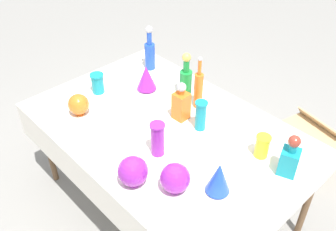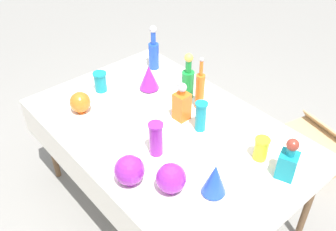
{
  "view_description": "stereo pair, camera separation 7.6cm",
  "coord_description": "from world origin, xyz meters",
  "px_view_note": "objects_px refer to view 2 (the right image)",
  "views": [
    {
      "loc": [
        1.36,
        -1.28,
        2.31
      ],
      "look_at": [
        0.0,
        0.0,
        0.86
      ],
      "focal_mm": 40.0,
      "sensor_mm": 36.0,
      "label": 1
    },
    {
      "loc": [
        1.41,
        -1.22,
        2.31
      ],
      "look_at": [
        0.0,
        0.0,
        0.86
      ],
      "focal_mm": 40.0,
      "sensor_mm": 36.0,
      "label": 2
    }
  ],
  "objects_px": {
    "slender_vase_1": "(201,116)",
    "round_bowl_0": "(80,102)",
    "tall_bottle_1": "(200,89)",
    "fluted_vase_0": "(149,77)",
    "square_decanter_1": "(288,162)",
    "slender_vase_0": "(261,148)",
    "tall_bottle_2": "(188,80)",
    "fluted_vase_1": "(215,179)",
    "slender_vase_3": "(100,81)",
    "cardboard_box_behind_left": "(311,149)",
    "tall_bottle_0": "(154,52)",
    "square_decanter_0": "(182,104)",
    "round_bowl_1": "(129,170)",
    "slender_vase_2": "(156,138)",
    "round_bowl_2": "(171,178)"
  },
  "relations": [
    {
      "from": "slender_vase_3",
      "to": "cardboard_box_behind_left",
      "type": "height_order",
      "value": "slender_vase_3"
    },
    {
      "from": "square_decanter_0",
      "to": "square_decanter_1",
      "type": "xyz_separation_m",
      "value": [
        0.76,
        0.08,
        -0.01
      ]
    },
    {
      "from": "tall_bottle_1",
      "to": "round_bowl_1",
      "type": "xyz_separation_m",
      "value": [
        0.25,
        -0.78,
        -0.05
      ]
    },
    {
      "from": "square_decanter_1",
      "to": "slender_vase_0",
      "type": "relative_size",
      "value": 1.82
    },
    {
      "from": "slender_vase_1",
      "to": "fluted_vase_0",
      "type": "height_order",
      "value": "slender_vase_1"
    },
    {
      "from": "slender_vase_1",
      "to": "round_bowl_0",
      "type": "bearing_deg",
      "value": -144.15
    },
    {
      "from": "tall_bottle_0",
      "to": "square_decanter_0",
      "type": "height_order",
      "value": "tall_bottle_0"
    },
    {
      "from": "tall_bottle_0",
      "to": "round_bowl_0",
      "type": "height_order",
      "value": "tall_bottle_0"
    },
    {
      "from": "slender_vase_0",
      "to": "fluted_vase_1",
      "type": "xyz_separation_m",
      "value": [
        0.01,
        -0.4,
        0.03
      ]
    },
    {
      "from": "square_decanter_1",
      "to": "round_bowl_2",
      "type": "height_order",
      "value": "square_decanter_1"
    },
    {
      "from": "tall_bottle_2",
      "to": "fluted_vase_1",
      "type": "xyz_separation_m",
      "value": [
        0.75,
        -0.52,
        -0.03
      ]
    },
    {
      "from": "slender_vase_1",
      "to": "fluted_vase_0",
      "type": "relative_size",
      "value": 1.06
    },
    {
      "from": "slender_vase_0",
      "to": "cardboard_box_behind_left",
      "type": "distance_m",
      "value": 1.22
    },
    {
      "from": "round_bowl_0",
      "to": "square_decanter_1",
      "type": "bearing_deg",
      "value": 23.6
    },
    {
      "from": "square_decanter_1",
      "to": "fluted_vase_0",
      "type": "bearing_deg",
      "value": -178.77
    },
    {
      "from": "slender_vase_1",
      "to": "slender_vase_2",
      "type": "distance_m",
      "value": 0.35
    },
    {
      "from": "tall_bottle_2",
      "to": "fluted_vase_1",
      "type": "distance_m",
      "value": 0.91
    },
    {
      "from": "slender_vase_0",
      "to": "slender_vase_2",
      "type": "xyz_separation_m",
      "value": [
        -0.43,
        -0.43,
        0.04
      ]
    },
    {
      "from": "tall_bottle_0",
      "to": "slender_vase_1",
      "type": "xyz_separation_m",
      "value": [
        0.79,
        -0.27,
        -0.03
      ]
    },
    {
      "from": "square_decanter_1",
      "to": "fluted_vase_1",
      "type": "distance_m",
      "value": 0.43
    },
    {
      "from": "slender_vase_3",
      "to": "fluted_vase_0",
      "type": "bearing_deg",
      "value": 52.61
    },
    {
      "from": "round_bowl_0",
      "to": "cardboard_box_behind_left",
      "type": "height_order",
      "value": "round_bowl_0"
    },
    {
      "from": "tall_bottle_0",
      "to": "slender_vase_1",
      "type": "relative_size",
      "value": 1.76
    },
    {
      "from": "tall_bottle_2",
      "to": "round_bowl_1",
      "type": "relative_size",
      "value": 1.97
    },
    {
      "from": "tall_bottle_1",
      "to": "fluted_vase_0",
      "type": "bearing_deg",
      "value": -163.28
    },
    {
      "from": "square_decanter_1",
      "to": "slender_vase_2",
      "type": "xyz_separation_m",
      "value": [
        -0.61,
        -0.42,
        0.01
      ]
    },
    {
      "from": "square_decanter_0",
      "to": "fluted_vase_1",
      "type": "bearing_deg",
      "value": -27.73
    },
    {
      "from": "tall_bottle_2",
      "to": "cardboard_box_behind_left",
      "type": "xyz_separation_m",
      "value": [
        0.63,
        0.88,
        -0.76
      ]
    },
    {
      "from": "fluted_vase_1",
      "to": "round_bowl_2",
      "type": "xyz_separation_m",
      "value": [
        -0.16,
        -0.16,
        -0.02
      ]
    },
    {
      "from": "tall_bottle_0",
      "to": "slender_vase_2",
      "type": "relative_size",
      "value": 1.66
    },
    {
      "from": "tall_bottle_0",
      "to": "round_bowl_1",
      "type": "relative_size",
      "value": 2.08
    },
    {
      "from": "tall_bottle_1",
      "to": "cardboard_box_behind_left",
      "type": "xyz_separation_m",
      "value": [
        0.48,
        0.91,
        -0.76
      ]
    },
    {
      "from": "square_decanter_0",
      "to": "round_bowl_0",
      "type": "distance_m",
      "value": 0.69
    },
    {
      "from": "round_bowl_0",
      "to": "slender_vase_1",
      "type": "bearing_deg",
      "value": 35.85
    },
    {
      "from": "round_bowl_1",
      "to": "slender_vase_2",
      "type": "bearing_deg",
      "value": 108.53
    },
    {
      "from": "slender_vase_3",
      "to": "tall_bottle_1",
      "type": "bearing_deg",
      "value": 33.1
    },
    {
      "from": "fluted_vase_1",
      "to": "round_bowl_0",
      "type": "distance_m",
      "value": 1.1
    },
    {
      "from": "slender_vase_1",
      "to": "tall_bottle_0",
      "type": "bearing_deg",
      "value": 161.46
    },
    {
      "from": "tall_bottle_0",
      "to": "square_decanter_0",
      "type": "xyz_separation_m",
      "value": [
        0.63,
        -0.28,
        -0.03
      ]
    },
    {
      "from": "tall_bottle_0",
      "to": "slender_vase_2",
      "type": "bearing_deg",
      "value": -38.48
    },
    {
      "from": "tall_bottle_1",
      "to": "slender_vase_2",
      "type": "bearing_deg",
      "value": -72.44
    },
    {
      "from": "slender_vase_1",
      "to": "cardboard_box_behind_left",
      "type": "xyz_separation_m",
      "value": [
        0.3,
        1.07,
        -0.73
      ]
    },
    {
      "from": "round_bowl_1",
      "to": "fluted_vase_0",
      "type": "bearing_deg",
      "value": 134.88
    },
    {
      "from": "round_bowl_2",
      "to": "slender_vase_3",
      "type": "bearing_deg",
      "value": 167.11
    },
    {
      "from": "cardboard_box_behind_left",
      "to": "slender_vase_0",
      "type": "bearing_deg",
      "value": -83.45
    },
    {
      "from": "fluted_vase_1",
      "to": "cardboard_box_behind_left",
      "type": "distance_m",
      "value": 1.58
    },
    {
      "from": "square_decanter_0",
      "to": "tall_bottle_1",
      "type": "bearing_deg",
      "value": 94.99
    },
    {
      "from": "tall_bottle_0",
      "to": "slender_vase_0",
      "type": "xyz_separation_m",
      "value": [
        1.21,
        -0.19,
        -0.06
      ]
    },
    {
      "from": "tall_bottle_0",
      "to": "round_bowl_2",
      "type": "xyz_separation_m",
      "value": [
        1.05,
        -0.74,
        -0.05
      ]
    },
    {
      "from": "slender_vase_1",
      "to": "fluted_vase_1",
      "type": "bearing_deg",
      "value": -37.1
    }
  ]
}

